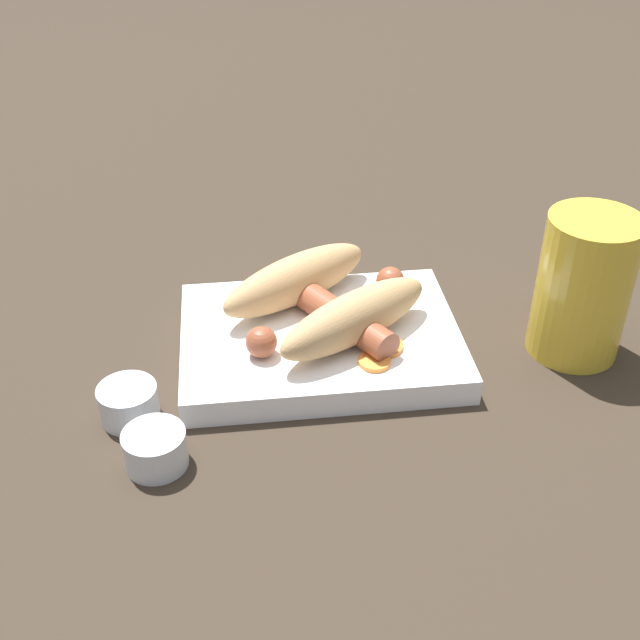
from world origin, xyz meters
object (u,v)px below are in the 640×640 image
at_px(condiment_cup_far, 156,451).
at_px(drink_glass, 583,287).
at_px(bread_roll, 324,298).
at_px(sausage, 329,310).
at_px(condiment_cup_near, 129,405).
at_px(food_tray, 320,341).

xyz_separation_m(condiment_cup_far, drink_glass, (0.36, 0.10, 0.05)).
bearing_deg(drink_glass, bread_roll, 170.47).
bearing_deg(sausage, drink_glass, -8.36).
bearing_deg(condiment_cup_near, drink_glass, 6.96).
height_order(sausage, condiment_cup_near, sausage).
distance_m(bread_roll, condiment_cup_near, 0.19).
distance_m(sausage, condiment_cup_near, 0.19).
height_order(bread_roll, drink_glass, drink_glass).
distance_m(sausage, condiment_cup_far, 0.20).
bearing_deg(bread_roll, food_tray, -110.42).
bearing_deg(food_tray, bread_roll, 69.58).
distance_m(bread_roll, condiment_cup_far, 0.20).
relative_size(food_tray, sausage, 1.60).
distance_m(food_tray, bread_roll, 0.04).
bearing_deg(drink_glass, sausage, 171.64).
xyz_separation_m(food_tray, drink_glass, (0.22, -0.02, 0.05)).
bearing_deg(condiment_cup_far, food_tray, 41.95).
height_order(food_tray, sausage, sausage).
bearing_deg(condiment_cup_near, sausage, 24.69).
bearing_deg(condiment_cup_near, condiment_cup_far, -66.95).
xyz_separation_m(bread_roll, condiment_cup_far, (-0.14, -0.14, -0.03)).
bearing_deg(condiment_cup_far, condiment_cup_near, 113.05).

